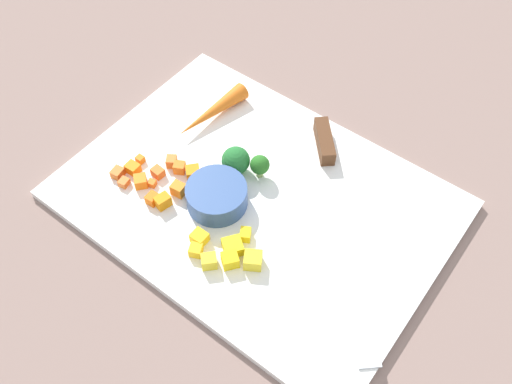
{
  "coord_description": "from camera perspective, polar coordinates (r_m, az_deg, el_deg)",
  "views": [
    {
      "loc": [
        -0.26,
        0.34,
        0.61
      ],
      "look_at": [
        0.0,
        0.0,
        0.02
      ],
      "focal_mm": 39.28,
      "sensor_mm": 36.0,
      "label": 1
    }
  ],
  "objects": [
    {
      "name": "broccoli_floret_0",
      "position": [
        0.74,
        -2.07,
        3.2
      ],
      "size": [
        0.04,
        0.04,
        0.04
      ],
      "color": "#95B460",
      "rests_on": "cutting_board"
    },
    {
      "name": "whole_carrot",
      "position": [
        0.82,
        -4.53,
        8.12
      ],
      "size": [
        0.04,
        0.13,
        0.03
      ],
      "primitive_type": "cone",
      "rotation": [
        1.57,
        0.0,
        3.01
      ],
      "color": "orange",
      "rests_on": "cutting_board"
    },
    {
      "name": "carrot_dice_3",
      "position": [
        0.75,
        -6.43,
        1.95
      ],
      "size": [
        0.03,
        0.03,
        0.02
      ],
      "primitive_type": "cube",
      "rotation": [
        0.0,
        0.0,
        2.41
      ],
      "color": "orange",
      "rests_on": "cutting_board"
    },
    {
      "name": "pepper_dice_4",
      "position": [
        0.69,
        -5.77,
        -4.64
      ],
      "size": [
        0.02,
        0.02,
        0.01
      ],
      "primitive_type": "cube",
      "rotation": [
        0.0,
        0.0,
        1.58
      ],
      "color": "yellow",
      "rests_on": "cutting_board"
    },
    {
      "name": "carrot_dice_7",
      "position": [
        0.74,
        -10.5,
        -0.68
      ],
      "size": [
        0.01,
        0.02,
        0.01
      ],
      "primitive_type": "cube",
      "rotation": [
        0.0,
        0.0,
        0.07
      ],
      "color": "orange",
      "rests_on": "cutting_board"
    },
    {
      "name": "broccoli_floret_1",
      "position": [
        0.74,
        0.39,
        2.74
      ],
      "size": [
        0.03,
        0.03,
        0.04
      ],
      "color": "#8FAE5C",
      "rests_on": "cutting_board"
    },
    {
      "name": "chef_knife",
      "position": [
        0.75,
        7.8,
        1.0
      ],
      "size": [
        0.25,
        0.28,
        0.02
      ],
      "rotation": [
        0.0,
        0.0,
        2.31
      ],
      "color": "silver",
      "rests_on": "cutting_board"
    },
    {
      "name": "carrot_dice_0",
      "position": [
        0.76,
        -13.29,
        0.95
      ],
      "size": [
        0.01,
        0.02,
        0.01
      ],
      "primitive_type": "cube",
      "rotation": [
        0.0,
        0.0,
        0.16
      ],
      "color": "orange",
      "rests_on": "cutting_board"
    },
    {
      "name": "cutting_board",
      "position": [
        0.74,
        0.0,
        -0.74
      ],
      "size": [
        0.48,
        0.35,
        0.01
      ],
      "primitive_type": "cube",
      "color": "white",
      "rests_on": "ground_plane"
    },
    {
      "name": "carrot_dice_1",
      "position": [
        0.76,
        -9.96,
        1.99
      ],
      "size": [
        0.02,
        0.01,
        0.01
      ],
      "primitive_type": "cube",
      "rotation": [
        0.0,
        0.0,
        1.49
      ],
      "color": "orange",
      "rests_on": "cutting_board"
    },
    {
      "name": "carrot_dice_9",
      "position": [
        0.77,
        -13.91,
        1.9
      ],
      "size": [
        0.02,
        0.02,
        0.01
      ],
      "primitive_type": "cube",
      "rotation": [
        0.0,
        0.0,
        0.16
      ],
      "color": "orange",
      "rests_on": "cutting_board"
    },
    {
      "name": "pepper_dice_6",
      "position": [
        0.67,
        -0.31,
        -6.96
      ],
      "size": [
        0.03,
        0.03,
        0.02
      ],
      "primitive_type": "cube",
      "rotation": [
        0.0,
        0.0,
        2.12
      ],
      "color": "yellow",
      "rests_on": "cutting_board"
    },
    {
      "name": "carrot_dice_4",
      "position": [
        0.77,
        -12.43,
        2.38
      ],
      "size": [
        0.02,
        0.02,
        0.01
      ],
      "primitive_type": "cube",
      "rotation": [
        0.0,
        0.0,
        0.05
      ],
      "color": "orange",
      "rests_on": "cutting_board"
    },
    {
      "name": "carrot_dice_2",
      "position": [
        0.73,
        -9.47,
        -0.94
      ],
      "size": [
        0.02,
        0.02,
        0.02
      ],
      "primitive_type": "cube",
      "rotation": [
        0.0,
        0.0,
        1.34
      ],
      "color": "orange",
      "rests_on": "cutting_board"
    },
    {
      "name": "pepper_dice_3",
      "position": [
        0.67,
        -4.81,
        -7.04
      ],
      "size": [
        0.02,
        0.02,
        0.02
      ],
      "primitive_type": "cube",
      "rotation": [
        0.0,
        0.0,
        0.81
      ],
      "color": "yellow",
      "rests_on": "cutting_board"
    },
    {
      "name": "carrot_dice_10",
      "position": [
        0.77,
        -8.59,
        3.09
      ],
      "size": [
        0.02,
        0.02,
        0.01
      ],
      "primitive_type": "cube",
      "rotation": [
        0.0,
        0.0,
        0.59
      ],
      "color": "orange",
      "rests_on": "cutting_board"
    },
    {
      "name": "carrot_dice_5",
      "position": [
        0.74,
        -7.9,
        0.28
      ],
      "size": [
        0.02,
        0.02,
        0.02
      ],
      "primitive_type": "cube",
      "rotation": [
        0.0,
        0.0,
        0.13
      ],
      "color": "orange",
      "rests_on": "cutting_board"
    },
    {
      "name": "carrot_dice_12",
      "position": [
        0.75,
        -10.54,
        0.87
      ],
      "size": [
        0.01,
        0.01,
        0.01
      ],
      "primitive_type": "cube",
      "rotation": [
        0.0,
        0.0,
        0.27
      ],
      "color": "orange",
      "rests_on": "cutting_board"
    },
    {
      "name": "pepper_dice_1",
      "position": [
        0.69,
        -6.15,
        -5.91
      ],
      "size": [
        0.02,
        0.02,
        0.01
      ],
      "primitive_type": "cube",
      "rotation": [
        0.0,
        0.0,
        0.43
      ],
      "color": "yellow",
      "rests_on": "cutting_board"
    },
    {
      "name": "prep_bowl",
      "position": [
        0.72,
        -4.02,
        -0.39
      ],
      "size": [
        0.08,
        0.08,
        0.03
      ],
      "primitive_type": "cylinder",
      "color": "#365693",
      "rests_on": "cutting_board"
    },
    {
      "name": "carrot_dice_11",
      "position": [
        0.78,
        -11.71,
        3.28
      ],
      "size": [
        0.01,
        0.01,
        0.01
      ],
      "primitive_type": "cube",
      "rotation": [
        0.0,
        0.0,
        3.14
      ],
      "color": "orange",
      "rests_on": "cutting_board"
    },
    {
      "name": "pepper_dice_0",
      "position": [
        0.68,
        -2.39,
        -5.6
      ],
      "size": [
        0.03,
        0.03,
        0.02
      ],
      "primitive_type": "cube",
      "rotation": [
        0.0,
        0.0,
        2.52
      ],
      "color": "yellow",
      "rests_on": "cutting_board"
    },
    {
      "name": "ground_plane",
      "position": [
        0.74,
        0.0,
        -1.0
      ],
      "size": [
        4.0,
        4.0,
        0.0
      ],
      "primitive_type": "plane",
      "color": "gray"
    },
    {
      "name": "carrot_dice_6",
      "position": [
        0.76,
        -7.8,
        2.48
      ],
      "size": [
        0.02,
        0.02,
        0.01
      ],
      "primitive_type": "cube",
      "rotation": [
        0.0,
        0.0,
        2.07
      ],
      "color": "orange",
      "rests_on": "cutting_board"
    },
    {
      "name": "carrot_dice_8",
      "position": [
        0.76,
        -11.68,
        1.08
      ],
      "size": [
        0.02,
        0.02,
        0.01
      ],
      "primitive_type": "cube",
      "rotation": [
        0.0,
        0.0,
        2.45
      ],
      "color": "orange",
      "rests_on": "cutting_board"
    },
    {
      "name": "pepper_dice_2",
      "position": [
        0.67,
        -2.65,
        -6.93
      ],
      "size": [
        0.03,
        0.03,
        0.02
      ],
      "primitive_type": "cube",
      "rotation": [
        0.0,
        0.0,
        2.49
      ],
      "color": "yellow",
      "rests_on": "cutting_board"
    },
    {
      "name": "pepper_dice_5",
      "position": [
        0.69,
        -1.09,
        -4.36
      ],
      "size": [
        0.02,
        0.02,
        0.01
      ],
      "primitive_type": "cube",
      "rotation": [
        0.0,
        0.0,
        2.1
      ],
      "color": "yellow",
      "rests_on": "cutting_board"
    }
  ]
}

